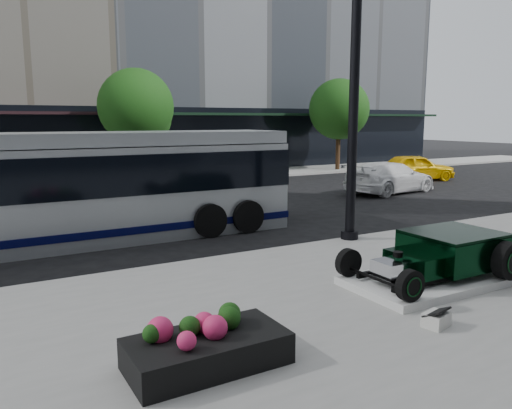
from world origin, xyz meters
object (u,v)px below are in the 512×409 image
transit_bus (72,187)px  hot_rod (445,252)px  white_sedan (390,177)px  lamppost (354,90)px  flower_planter (207,348)px  yellow_taxi (415,167)px

transit_bus → hot_rod: bearing=-52.4°
white_sedan → lamppost: bearing=120.6°
lamppost → white_sedan: (7.67, 6.35, -3.31)m
flower_planter → transit_bus: bearing=91.3°
transit_bus → white_sedan: bearing=10.5°
transit_bus → flower_planter: bearing=-88.7°
lamppost → transit_bus: 7.79m
hot_rod → white_sedan: white_sedan is taller
yellow_taxi → flower_planter: bearing=142.8°
transit_bus → yellow_taxi: (18.61, 5.40, -0.77)m
yellow_taxi → transit_bus: bearing=122.4°
flower_planter → white_sedan: size_ratio=0.42×
lamppost → yellow_taxi: 15.64m
transit_bus → lamppost: bearing=-30.5°
flower_planter → lamppost: bearing=36.3°
lamppost → yellow_taxi: lamppost is taller
flower_planter → yellow_taxi: (18.42, 13.67, 0.35)m
hot_rod → transit_bus: (-5.69, 7.39, 0.79)m
flower_planter → white_sedan: (13.84, 10.88, 0.34)m
white_sedan → flower_planter: bearing=119.1°
lamppost → flower_planter: 8.48m
lamppost → transit_bus: size_ratio=0.69×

